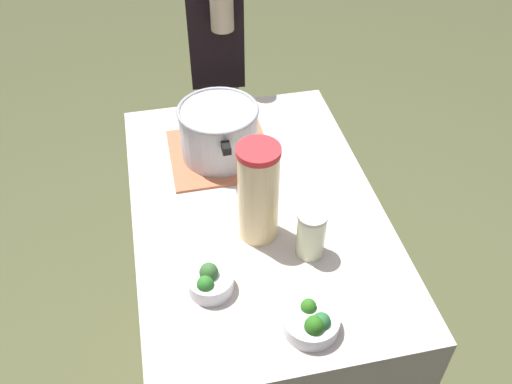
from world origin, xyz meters
The scene contains 9 objects.
ground_plane centered at (0.00, 0.00, 0.00)m, with size 8.00×8.00×0.00m, color #4E5130.
counter_slab centered at (0.00, 0.00, 0.47)m, with size 1.07×0.69×0.94m, color beige.
dish_cloth centered at (0.24, 0.06, 0.94)m, with size 0.30×0.31×0.01m, color #B46443.
cooking_pot centered at (0.24, 0.06, 1.03)m, with size 0.31×0.24×0.17m.
lemonade_pitcher centered at (-0.10, 0.02, 1.08)m, with size 0.11×0.11×0.29m.
mason_jar centered at (-0.20, -0.10, 1.01)m, with size 0.08×0.08×0.14m.
broccoli_bowl_front centered at (-0.26, 0.17, 0.97)m, with size 0.11×0.11×0.08m.
broccoli_bowl_center centered at (-0.42, -0.04, 0.97)m, with size 0.13×0.13×0.07m.
person_cook centered at (0.88, -0.03, 0.91)m, with size 0.50×0.23×1.64m.
Camera 1 is at (-1.10, 0.24, 2.04)m, focal length 39.11 mm.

